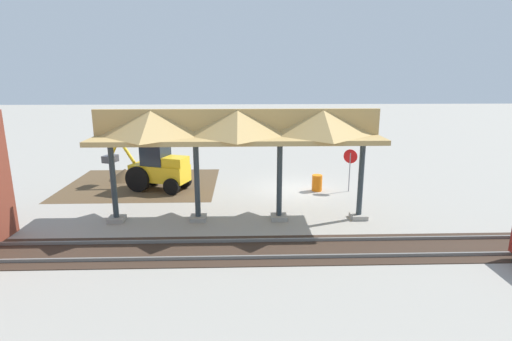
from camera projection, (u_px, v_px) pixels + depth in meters
The scene contains 8 objects.
ground_plane at pixel (296, 190), 22.29m from camera, with size 120.00×120.00×0.00m, color #9E998E.
dirt_work_zone at pixel (142, 184), 23.36m from camera, with size 8.58×7.00×0.01m, color brown.
platform_canopy at pixel (238, 127), 16.74m from camera, with size 11.95×3.20×4.90m.
rail_tracks at pixel (323, 249), 14.76m from camera, with size 60.00×2.58×0.15m.
stop_sign at pixel (350, 161), 21.55m from camera, with size 0.66×0.44×2.35m.
backhoe at pixel (157, 167), 22.04m from camera, with size 5.16×2.85×2.82m.
dirt_mound at pixel (126, 179), 24.42m from camera, with size 3.97×3.97×1.32m, color brown.
traffic_barrel at pixel (317, 183), 21.95m from camera, with size 0.56×0.56×0.90m, color orange.
Camera 1 is at (2.95, 21.29, 6.41)m, focal length 28.00 mm.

